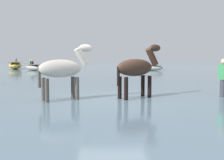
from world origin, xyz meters
TOP-DOWN VIEW (x-y plane):
  - ground_plane at (0.00, 0.00)m, footprint 120.00×120.00m
  - water_surface at (0.00, 10.00)m, footprint 90.00×90.00m
  - horse_lead_dark_bay at (0.84, 0.10)m, footprint 1.85×1.34m
  - horse_trailing_pinto at (-1.69, -0.23)m, footprint 1.87×1.24m
  - boat_distant_west at (4.87, 18.64)m, footprint 2.95×1.38m
  - boat_near_starboard at (-7.37, 19.83)m, footprint 2.71×3.10m
  - boat_distant_east at (-10.29, 23.31)m, footprint 2.34×4.38m
  - person_wading_close at (3.98, 0.16)m, footprint 0.28×0.36m

SIDE VIEW (x-z plane):
  - ground_plane at x=0.00m, z-range 0.00..0.00m
  - water_surface at x=0.00m, z-range 0.00..0.25m
  - boat_distant_west at x=4.87m, z-range 0.25..0.84m
  - boat_near_starboard at x=-7.37m, z-range 0.02..1.14m
  - boat_distant_east at x=-10.29m, z-range 0.01..1.32m
  - person_wading_close at x=3.98m, z-range 0.05..1.68m
  - horse_trailing_pinto at x=-1.69m, z-range 0.19..2.32m
  - horse_lead_dark_bay at x=0.84m, z-range 0.20..2.34m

